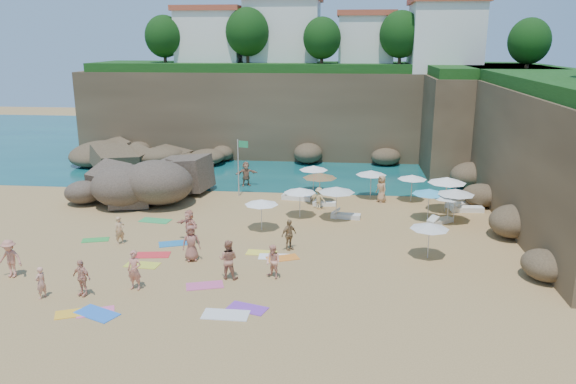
# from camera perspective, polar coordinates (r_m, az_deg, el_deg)

# --- Properties ---
(ground) EXTENTS (120.00, 120.00, 0.00)m
(ground) POSITION_cam_1_polar(r_m,az_deg,el_deg) (31.94, -4.15, -4.77)
(ground) COLOR tan
(ground) RESTS_ON ground
(seawater) EXTENTS (120.00, 120.00, 0.00)m
(seawater) POSITION_cam_1_polar(r_m,az_deg,el_deg) (60.76, 0.77, 4.89)
(seawater) COLOR #0C4751
(seawater) RESTS_ON ground
(cliff_back) EXTENTS (44.00, 8.00, 8.00)m
(cliff_back) POSITION_cam_1_polar(r_m,az_deg,el_deg) (55.07, 2.40, 8.01)
(cliff_back) COLOR brown
(cliff_back) RESTS_ON ground
(cliff_right) EXTENTS (8.00, 30.00, 8.00)m
(cliff_right) POSITION_cam_1_polar(r_m,az_deg,el_deg) (40.51, 25.54, 3.92)
(cliff_right) COLOR brown
(cliff_right) RESTS_ON ground
(cliff_corner) EXTENTS (10.00, 12.00, 8.00)m
(cliff_corner) POSITION_cam_1_polar(r_m,az_deg,el_deg) (51.34, 19.10, 6.66)
(cliff_corner) COLOR brown
(cliff_corner) RESTS_ON ground
(rock_promontory) EXTENTS (12.00, 7.00, 2.00)m
(rock_promontory) POSITION_cam_1_polar(r_m,az_deg,el_deg) (49.60, -13.51, 2.10)
(rock_promontory) COLOR brown
(rock_promontory) RESTS_ON ground
(clifftop_buildings) EXTENTS (28.48, 9.48, 7.00)m
(clifftop_buildings) POSITION_cam_1_polar(r_m,az_deg,el_deg) (55.38, 3.57, 15.54)
(clifftop_buildings) COLOR white
(clifftop_buildings) RESTS_ON cliff_back
(clifftop_trees) EXTENTS (35.60, 23.82, 4.40)m
(clifftop_trees) POSITION_cam_1_polar(r_m,az_deg,el_deg) (49.06, 5.44, 15.57)
(clifftop_trees) COLOR #11380F
(clifftop_trees) RESTS_ON ground
(marina_masts) EXTENTS (3.10, 0.10, 6.00)m
(marina_masts) POSITION_cam_1_polar(r_m,az_deg,el_deg) (63.92, -14.25, 7.65)
(marina_masts) COLOR white
(marina_masts) RESTS_ON ground
(rock_outcrop) EXTENTS (9.17, 8.05, 3.06)m
(rock_outcrop) POSITION_cam_1_polar(r_m,az_deg,el_deg) (41.37, -15.36, -0.61)
(rock_outcrop) COLOR brown
(rock_outcrop) RESTS_ON ground
(flag_pole) EXTENTS (0.80, 0.25, 4.13)m
(flag_pole) POSITION_cam_1_polar(r_m,az_deg,el_deg) (39.97, -4.90, 3.23)
(flag_pole) COLOR silver
(flag_pole) RESTS_ON ground
(parasol_0) EXTENTS (2.15, 2.15, 2.03)m
(parasol_0) POSITION_cam_1_polar(r_m,az_deg,el_deg) (39.86, 8.46, 1.96)
(parasol_0) COLOR silver
(parasol_0) RESTS_ON ground
(parasol_1) EXTENTS (2.04, 2.04, 1.93)m
(parasol_1) POSITION_cam_1_polar(r_m,az_deg,el_deg) (35.20, 1.22, 0.19)
(parasol_1) COLOR silver
(parasol_1) RESTS_ON ground
(parasol_2) EXTENTS (2.11, 2.11, 1.99)m
(parasol_2) POSITION_cam_1_polar(r_m,az_deg,el_deg) (41.15, 2.62, 2.47)
(parasol_2) COLOR silver
(parasol_2) RESTS_ON ground
(parasol_3) EXTENTS (2.00, 2.00, 1.89)m
(parasol_3) POSITION_cam_1_polar(r_m,az_deg,el_deg) (39.67, 12.51, 1.49)
(parasol_3) COLOR silver
(parasol_3) RESTS_ON ground
(parasol_4) EXTENTS (2.46, 2.46, 2.33)m
(parasol_4) POSITION_cam_1_polar(r_m,az_deg,el_deg) (37.65, 15.86, 1.18)
(parasol_4) COLOR silver
(parasol_4) RESTS_ON ground
(parasol_5) EXTENTS (2.27, 2.27, 2.15)m
(parasol_5) POSITION_cam_1_polar(r_m,az_deg,el_deg) (34.69, 4.95, 0.26)
(parasol_5) COLOR silver
(parasol_5) RESTS_ON ground
(parasol_6) EXTENTS (2.33, 2.33, 2.20)m
(parasol_6) POSITION_cam_1_polar(r_m,az_deg,el_deg) (38.03, 3.26, 1.70)
(parasol_6) COLOR silver
(parasol_6) RESTS_ON ground
(parasol_7) EXTENTS (2.04, 2.04, 1.93)m
(parasol_7) POSITION_cam_1_polar(r_m,az_deg,el_deg) (35.37, 16.05, -0.34)
(parasol_7) COLOR silver
(parasol_7) RESTS_ON ground
(parasol_8) EXTENTS (2.28, 2.28, 2.16)m
(parasol_8) POSITION_cam_1_polar(r_m,az_deg,el_deg) (35.54, 16.67, 0.03)
(parasol_8) COLOR silver
(parasol_8) RESTS_ON ground
(parasol_9) EXTENTS (1.99, 1.99, 1.89)m
(parasol_9) POSITION_cam_1_polar(r_m,az_deg,el_deg) (32.82, -2.72, -1.02)
(parasol_9) COLOR silver
(parasol_9) RESTS_ON ground
(parasol_10) EXTENTS (2.13, 2.13, 2.02)m
(parasol_10) POSITION_cam_1_polar(r_m,az_deg,el_deg) (35.66, 14.17, 0.05)
(parasol_10) COLOR silver
(parasol_10) RESTS_ON ground
(parasol_11) EXTENTS (2.00, 2.00, 1.89)m
(parasol_11) POSITION_cam_1_polar(r_m,az_deg,el_deg) (29.48, 14.20, -3.37)
(parasol_11) COLOR silver
(parasol_11) RESTS_ON ground
(lounger_0) EXTENTS (2.12, 0.98, 0.32)m
(lounger_0) POSITION_cam_1_polar(r_m,az_deg,el_deg) (39.52, 0.89, -0.55)
(lounger_0) COLOR white
(lounger_0) RESTS_ON ground
(lounger_1) EXTENTS (1.64, 0.67, 0.25)m
(lounger_1) POSITION_cam_1_polar(r_m,az_deg,el_deg) (38.21, 3.71, -1.19)
(lounger_1) COLOR white
(lounger_1) RESTS_ON ground
(lounger_2) EXTENTS (1.86, 1.45, 0.28)m
(lounger_2) POSITION_cam_1_polar(r_m,az_deg,el_deg) (39.56, 16.95, -1.24)
(lounger_2) COLOR silver
(lounger_2) RESTS_ON ground
(lounger_3) EXTENTS (1.91, 0.83, 0.29)m
(lounger_3) POSITION_cam_1_polar(r_m,az_deg,el_deg) (35.63, 5.89, -2.43)
(lounger_3) COLOR silver
(lounger_3) RESTS_ON ground
(lounger_4) EXTENTS (2.12, 0.85, 0.32)m
(lounger_4) POSITION_cam_1_polar(r_m,az_deg,el_deg) (38.64, 17.73, -1.66)
(lounger_4) COLOR white
(lounger_4) RESTS_ON ground
(lounger_5) EXTENTS (1.73, 1.50, 0.27)m
(lounger_5) POSITION_cam_1_polar(r_m,az_deg,el_deg) (35.74, 15.20, -2.86)
(lounger_5) COLOR silver
(lounger_5) RESTS_ON ground
(towel_0) EXTENTS (2.05, 1.59, 0.03)m
(towel_0) POSITION_cam_1_polar(r_m,az_deg,el_deg) (24.87, -18.84, -11.61)
(towel_0) COLOR blue
(towel_0) RESTS_ON ground
(towel_1) EXTENTS (1.66, 1.28, 0.03)m
(towel_1) POSITION_cam_1_polar(r_m,az_deg,el_deg) (25.03, -18.96, -11.44)
(towel_1) COLOR pink
(towel_1) RESTS_ON ground
(towel_2) EXTENTS (1.75, 1.34, 0.03)m
(towel_2) POSITION_cam_1_polar(r_m,az_deg,el_deg) (25.22, -20.82, -11.41)
(towel_2) COLOR yellow
(towel_2) RESTS_ON ground
(towel_3) EXTENTS (1.61, 1.13, 0.03)m
(towel_3) POSITION_cam_1_polar(r_m,az_deg,el_deg) (33.47, -18.97, -4.62)
(towel_3) COLOR green
(towel_3) RESTS_ON ground
(towel_4) EXTENTS (1.76, 0.99, 0.03)m
(towel_4) POSITION_cam_1_polar(r_m,az_deg,el_deg) (29.21, -14.59, -7.17)
(towel_4) COLOR yellow
(towel_4) RESTS_ON ground
(towel_5) EXTENTS (1.66, 0.89, 0.03)m
(towel_5) POSITION_cam_1_polar(r_m,az_deg,el_deg) (29.31, -1.40, -6.58)
(towel_5) COLOR white
(towel_5) RESTS_ON ground
(towel_6) EXTENTS (1.82, 1.28, 0.03)m
(towel_6) POSITION_cam_1_polar(r_m,az_deg,el_deg) (24.07, -4.14, -11.70)
(towel_6) COLOR purple
(towel_6) RESTS_ON ground
(towel_7) EXTENTS (1.87, 1.12, 0.03)m
(towel_7) POSITION_cam_1_polar(r_m,az_deg,el_deg) (30.36, -13.57, -6.23)
(towel_7) COLOR red
(towel_7) RESTS_ON ground
(towel_8) EXTENTS (1.99, 1.47, 0.03)m
(towel_8) POSITION_cam_1_polar(r_m,az_deg,el_deg) (31.75, -11.36, -5.14)
(towel_8) COLOR #2276B9
(towel_8) RESTS_ON ground
(towel_9) EXTENTS (1.86, 1.31, 0.03)m
(towel_9) POSITION_cam_1_polar(r_m,az_deg,el_deg) (26.32, -8.46, -9.38)
(towel_9) COLOR #D5528C
(towel_9) RESTS_ON ground
(towel_10) EXTENTS (1.83, 1.40, 0.03)m
(towel_10) POSITION_cam_1_polar(r_m,az_deg,el_deg) (29.12, -0.56, -6.73)
(towel_10) COLOR orange
(towel_10) RESTS_ON ground
(towel_11) EXTENTS (2.00, 1.21, 0.03)m
(towel_11) POSITION_cam_1_polar(r_m,az_deg,el_deg) (35.91, -13.33, -2.84)
(towel_11) COLOR green
(towel_11) RESTS_ON ground
(towel_12) EXTENTS (1.63, 0.89, 0.03)m
(towel_12) POSITION_cam_1_polar(r_m,az_deg,el_deg) (29.84, -2.71, -6.19)
(towel_12) COLOR #FFE843
(towel_12) RESTS_ON ground
(towel_13) EXTENTS (1.91, 0.97, 0.03)m
(towel_13) POSITION_cam_1_polar(r_m,az_deg,el_deg) (23.64, -6.35, -12.29)
(towel_13) COLOR silver
(towel_13) RESTS_ON ground
(person_stand_0) EXTENTS (0.66, 0.67, 1.56)m
(person_stand_0) POSITION_cam_1_polar(r_m,az_deg,el_deg) (32.21, -16.73, -3.75)
(person_stand_0) COLOR tan
(person_stand_0) RESTS_ON ground
(person_stand_1) EXTENTS (0.99, 0.80, 1.90)m
(person_stand_1) POSITION_cam_1_polar(r_m,az_deg,el_deg) (26.61, -6.10, -6.83)
(person_stand_1) COLOR #B4755A
(person_stand_1) RESTS_ON ground
(person_stand_2) EXTENTS (1.02, 0.78, 1.47)m
(person_stand_2) POSITION_cam_1_polar(r_m,az_deg,el_deg) (37.24, 3.17, -0.64)
(person_stand_2) COLOR #E4C281
(person_stand_2) RESTS_ON ground
(person_stand_3) EXTENTS (0.98, 1.00, 1.69)m
(person_stand_3) POSITION_cam_1_polar(r_m,az_deg,el_deg) (29.99, 0.09, -4.37)
(person_stand_3) COLOR olive
(person_stand_3) RESTS_ON ground
(person_stand_4) EXTENTS (0.94, 1.05, 1.89)m
(person_stand_4) POSITION_cam_1_polar(r_m,az_deg,el_deg) (39.30, 9.49, 0.33)
(person_stand_4) COLOR tan
(person_stand_4) RESTS_ON ground
(person_stand_5) EXTENTS (1.79, 1.21, 1.88)m
(person_stand_5) POSITION_cam_1_polar(r_m,az_deg,el_deg) (43.22, -4.28, 1.85)
(person_stand_5) COLOR #AB7355
(person_stand_5) RESTS_ON ground
(person_stand_6) EXTENTS (0.49, 0.61, 1.44)m
(person_stand_6) POSITION_cam_1_polar(r_m,az_deg,el_deg) (26.87, -23.82, -8.41)
(person_stand_6) COLOR tan
(person_stand_6) RESTS_ON ground
(person_lie_0) EXTENTS (1.33, 1.92, 0.49)m
(person_lie_0) POSITION_cam_1_polar(r_m,az_deg,el_deg) (29.87, -26.25, -7.33)
(person_lie_0) COLOR tan
(person_lie_0) RESTS_ON ground
(person_lie_1) EXTENTS (1.45, 1.86, 0.40)m
(person_lie_1) POSITION_cam_1_polar(r_m,az_deg,el_deg) (26.64, -20.11, -9.45)
(person_lie_1) COLOR #E19B7F
(person_lie_1) RESTS_ON ground
(person_lie_2) EXTENTS (1.49, 2.05, 0.49)m
(person_lie_2) POSITION_cam_1_polar(r_m,az_deg,el_deg) (29.17, -9.74, -6.42)
(person_lie_2) COLOR #995B4C
(person_lie_2) RESTS_ON ground
(person_lie_3) EXTENTS (2.42, 2.45, 0.48)m
(person_lie_3) POSITION_cam_1_polar(r_m,az_deg,el_deg) (31.84, -9.95, -4.58)
(person_lie_3) COLOR tan
(person_lie_3) RESTS_ON ground
(person_lie_4) EXTENTS (0.89, 1.88, 0.43)m
(person_lie_4) POSITION_cam_1_polar(r_m,az_deg,el_deg) (26.53, -15.22, -9.09)
(person_lie_4) COLOR tan
(person_lie_4) RESTS_ON ground
(person_lie_5) EXTENTS (1.58, 1.76, 0.61)m
(person_lie_5) POSITION_cam_1_polar(r_m,az_deg,el_deg) (26.72, -1.51, -8.14)
(person_lie_5) COLOR #F7A98C
(person_lie_5) RESTS_ON ground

